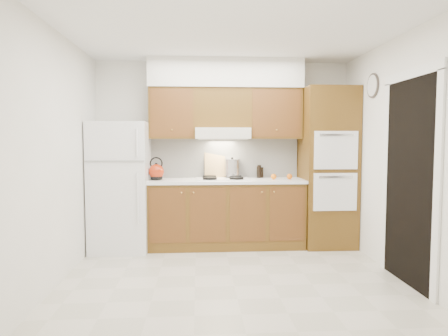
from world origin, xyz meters
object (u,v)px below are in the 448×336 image
object	(u,v)px
oven_cabinet	(327,167)
fridge	(121,186)
stock_pot	(232,168)
kettle	(156,172)

from	to	relation	value
oven_cabinet	fridge	bearing A→B (deg)	-179.30
oven_cabinet	stock_pot	bearing A→B (deg)	171.28
kettle	stock_pot	size ratio (longest dim) A/B	0.89
fridge	stock_pot	bearing A→B (deg)	8.83
oven_cabinet	stock_pot	xyz separation A→B (m)	(-1.32, 0.20, -0.01)
fridge	oven_cabinet	size ratio (longest dim) A/B	0.78
stock_pot	oven_cabinet	bearing A→B (deg)	-8.72
oven_cabinet	stock_pot	distance (m)	1.33
oven_cabinet	stock_pot	size ratio (longest dim) A/B	9.46
oven_cabinet	kettle	size ratio (longest dim) A/B	10.59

